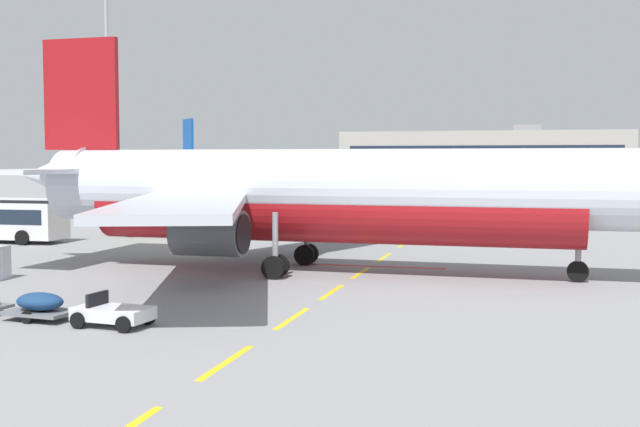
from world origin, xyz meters
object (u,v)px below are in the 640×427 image
(catering_truck, at_px, (168,214))
(baggage_train, at_px, (7,302))
(airliner_mid_left, at_px, (165,171))
(apron_light_mast_near, at_px, (107,58))
(airliner_foreground, at_px, (319,194))

(catering_truck, relative_size, baggage_train, 0.61)
(airliner_mid_left, distance_m, apron_light_mast_near, 40.69)
(airliner_foreground, height_order, airliner_mid_left, airliner_foreground)
(baggage_train, bearing_deg, airliner_foreground, 60.63)
(airliner_mid_left, relative_size, baggage_train, 2.46)
(airliner_foreground, relative_size, baggage_train, 2.97)
(catering_truck, xyz_separation_m, apron_light_mast_near, (-20.53, 27.58, 15.46))
(airliner_foreground, distance_m, baggage_train, 16.45)
(catering_truck, bearing_deg, baggage_train, -75.33)
(catering_truck, bearing_deg, airliner_foreground, -44.46)
(airliner_foreground, height_order, baggage_train, airliner_foreground)
(airliner_mid_left, bearing_deg, baggage_train, -67.35)
(baggage_train, bearing_deg, apron_light_mast_near, 116.38)
(airliner_foreground, xyz_separation_m, apron_light_mast_near, (-36.10, 42.85, 13.16))
(airliner_foreground, xyz_separation_m, baggage_train, (-7.89, -14.03, -3.42))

